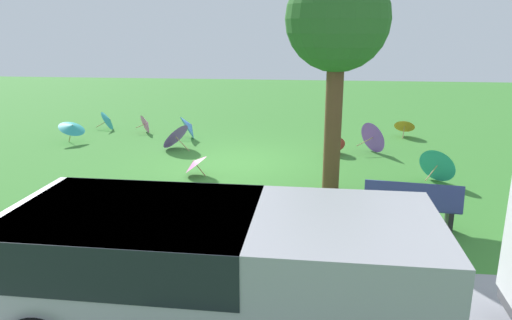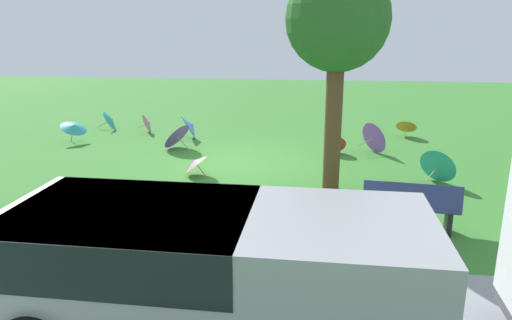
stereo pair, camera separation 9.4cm
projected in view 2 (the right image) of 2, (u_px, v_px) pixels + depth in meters
ground at (236, 163)px, 12.42m from camera, size 40.00×40.00×0.00m
van_dark at (201, 265)px, 5.24m from camera, size 4.63×2.19×1.53m
park_bench at (410, 206)px, 8.19m from camera, size 1.65×0.68×0.90m
shade_tree at (338, 23)px, 9.51m from camera, size 2.10×2.10×4.61m
parasol_teal_0 at (111, 120)px, 16.40m from camera, size 0.72×0.77×0.66m
parasol_teal_1 at (74, 127)px, 14.47m from camera, size 1.03×1.04×0.72m
parasol_orange_0 at (406, 125)px, 15.25m from camera, size 0.76×0.70×0.63m
parasol_red_3 at (335, 143)px, 13.30m from camera, size 0.64×0.57×0.57m
parasol_purple_0 at (175, 135)px, 13.72m from camera, size 0.97×1.09×0.82m
parasol_teal_3 at (439, 165)px, 10.79m from camera, size 0.95×0.92×0.83m
parasol_pink_0 at (148, 123)px, 15.91m from camera, size 0.61×0.67×0.63m
parasol_pink_1 at (195, 163)px, 11.30m from camera, size 0.59×0.65×0.55m
parasol_blue_0 at (191, 126)px, 15.02m from camera, size 0.89×0.97×0.80m
parasol_purple_1 at (376, 137)px, 13.35m from camera, size 0.97×0.97×0.91m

